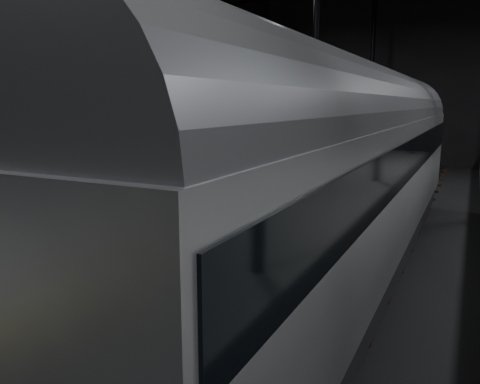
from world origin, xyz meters
The scene contains 6 objects.
ground centered at (0.00, 0.00, 0.00)m, with size 44.00×44.00×0.00m, color black.
platform_left centered at (-7.50, 0.00, 0.50)m, with size 9.00×43.80×1.00m, color #585855.
tactile_strip centered at (-3.25, 0.00, 1.00)m, with size 0.50×43.80×0.01m, color olive.
track centered at (0.00, 0.00, 0.07)m, with size 2.40×43.00×0.24m.
train centered at (0.00, -0.76, 2.80)m, with size 2.82×18.79×5.02m.
woman centered at (-5.24, -1.92, 1.83)m, with size 0.61×0.40×1.66m, color tan.
Camera 1 is at (2.51, -11.85, 4.19)m, focal length 35.00 mm.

